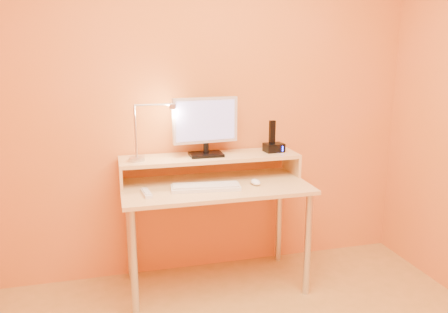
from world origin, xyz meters
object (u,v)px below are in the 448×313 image
object	(u,v)px
keyboard	(206,188)
remote_control	(146,193)
lamp_base	(137,159)
phone_dock	(274,148)
mouse	(256,182)
monitor_panel	(205,120)

from	to	relation	value
keyboard	remote_control	distance (m)	0.37
lamp_base	remote_control	world-z (taller)	lamp_base
lamp_base	phone_dock	size ratio (longest dim) A/B	0.77
lamp_base	phone_dock	bearing A→B (deg)	1.83
lamp_base	phone_dock	xyz separation A→B (m)	(0.94, 0.03, 0.02)
lamp_base	keyboard	distance (m)	0.48
phone_dock	mouse	bearing A→B (deg)	-138.82
remote_control	phone_dock	bearing A→B (deg)	8.58
keyboard	remote_control	size ratio (longest dim) A/B	2.64
keyboard	phone_dock	bearing A→B (deg)	30.15
phone_dock	mouse	distance (m)	0.34
phone_dock	remote_control	xyz separation A→B (m)	(-0.90, -0.24, -0.18)
phone_dock	remote_control	size ratio (longest dim) A/B	0.80
phone_dock	lamp_base	bearing A→B (deg)	176.25
mouse	remote_control	bearing A→B (deg)	-176.82
monitor_panel	keyboard	bearing A→B (deg)	-108.81
mouse	keyboard	bearing A→B (deg)	-176.17
monitor_panel	keyboard	distance (m)	0.46
mouse	lamp_base	bearing A→B (deg)	166.72
lamp_base	remote_control	distance (m)	0.27
phone_dock	keyboard	world-z (taller)	phone_dock
monitor_panel	phone_dock	world-z (taller)	monitor_panel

